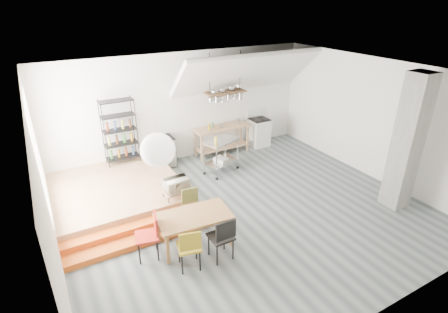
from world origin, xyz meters
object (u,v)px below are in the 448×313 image
stove (259,132)px  rolling_cart (221,152)px  dining_table (194,218)px  mini_fridge (164,152)px

stove → rolling_cart: 2.33m
dining_table → rolling_cart: rolling_cart is taller
stove → dining_table: stove is taller
rolling_cart → mini_fridge: rolling_cart is taller
stove → mini_fridge: 3.30m
stove → mini_fridge: (-3.30, 0.04, -0.03)m
dining_table → rolling_cart: 3.24m
rolling_cart → mini_fridge: 1.72m
stove → rolling_cart: stove is taller
rolling_cart → mini_fridge: bearing=117.6°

